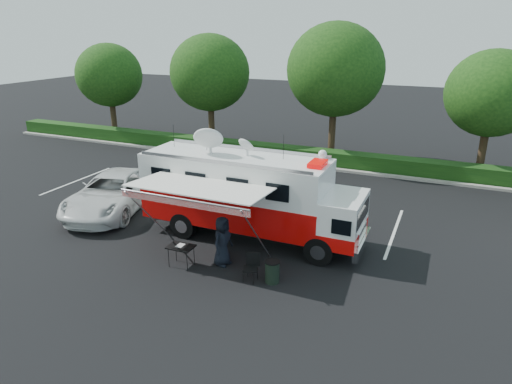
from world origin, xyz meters
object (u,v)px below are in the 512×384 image
at_px(folding_table, 181,247).
at_px(white_suv, 115,210).
at_px(command_truck, 249,195).
at_px(trash_bin, 272,271).

bearing_deg(folding_table, white_suv, 150.10).
relative_size(command_truck, white_suv, 1.45).
xyz_separation_m(command_truck, white_suv, (-7.35, 0.21, -1.92)).
bearing_deg(white_suv, command_truck, -15.81).
bearing_deg(command_truck, white_suv, 178.37).
bearing_deg(white_suv, trash_bin, -32.64).
xyz_separation_m(command_truck, trash_bin, (2.22, -2.98, -1.51)).
distance_m(command_truck, trash_bin, 4.01).
bearing_deg(command_truck, folding_table, -111.76).
relative_size(white_suv, trash_bin, 7.90).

